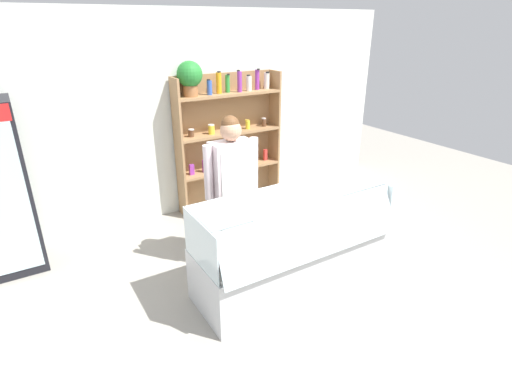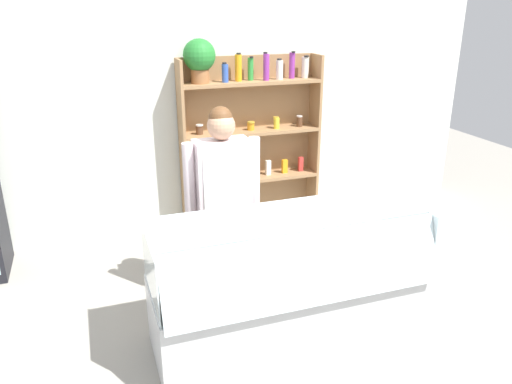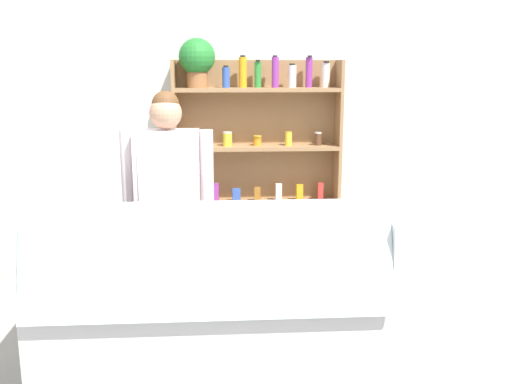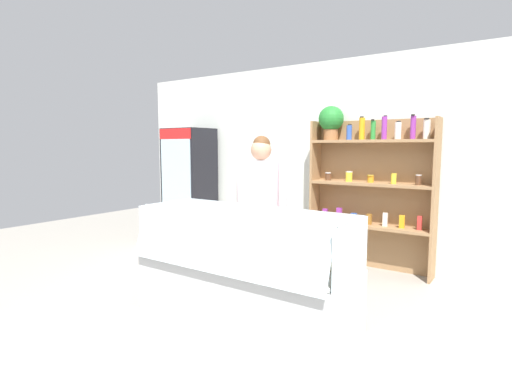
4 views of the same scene
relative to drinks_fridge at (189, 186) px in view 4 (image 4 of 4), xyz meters
name	(u,v)px [view 4 (image 4 of 4)]	position (x,y,z in m)	size (l,w,h in m)	color
ground_plane	(226,316)	(2.28, -1.90, -0.92)	(12.00, 12.00, 0.00)	gray
back_wall	(333,162)	(2.28, 0.45, 0.43)	(6.80, 0.10, 2.70)	silver
drinks_fridge	(189,186)	(0.00, 0.00, 0.00)	(0.70, 0.60, 1.85)	black
shelving_unit	(363,174)	(2.78, 0.26, 0.29)	(1.54, 0.33, 2.08)	#9E754C
deli_display_case	(244,286)	(2.46, -1.87, -0.61)	(1.99, 0.78, 1.01)	silver
shop_clerk	(261,200)	(2.17, -1.17, 0.07)	(0.63, 0.25, 1.67)	#4C4233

